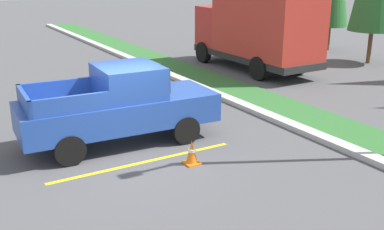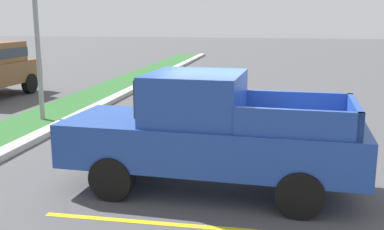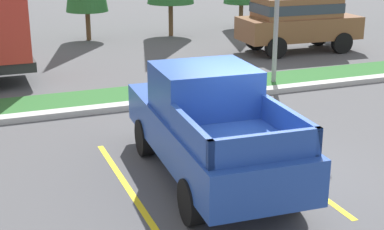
{
  "view_description": "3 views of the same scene",
  "coord_description": "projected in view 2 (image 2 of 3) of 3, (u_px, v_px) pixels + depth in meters",
  "views": [
    {
      "loc": [
        10.15,
        -4.12,
        4.57
      ],
      "look_at": [
        -0.06,
        1.91,
        0.74
      ],
      "focal_mm": 43.23,
      "sensor_mm": 36.0,
      "label": 1
    },
    {
      "loc": [
        -8.72,
        -0.92,
        3.05
      ],
      "look_at": [
        -0.57,
        0.59,
        1.28
      ],
      "focal_mm": 43.11,
      "sensor_mm": 36.0,
      "label": 2
    },
    {
      "loc": [
        -4.84,
        -8.93,
        4.47
      ],
      "look_at": [
        -1.39,
        -0.11,
        1.39
      ],
      "focal_mm": 53.32,
      "sensor_mm": 36.0,
      "label": 3
    }
  ],
  "objects": [
    {
      "name": "ground_plane",
      "position": [
        226.0,
        173.0,
        9.19
      ],
      "size": [
        120.0,
        120.0,
        0.0
      ],
      "primitive_type": "plane",
      "color": "#4C4C4F"
    },
    {
      "name": "pickup_truck_main",
      "position": [
        209.0,
        133.0,
        8.11
      ],
      "size": [
        2.18,
        5.32,
        2.1
      ],
      "color": "black",
      "rests_on": "ground"
    },
    {
      "name": "parking_line_near",
      "position": [
        197.0,
        226.0,
        6.83
      ],
      "size": [
        0.12,
        4.8,
        0.01
      ],
      "primitive_type": "cube",
      "color": "yellow",
      "rests_on": "ground"
    },
    {
      "name": "parking_line_far",
      "position": [
        222.0,
        163.0,
        9.81
      ],
      "size": [
        0.12,
        4.8,
        0.01
      ],
      "primitive_type": "cube",
      "color": "yellow",
      "rests_on": "ground"
    },
    {
      "name": "traffic_cone",
      "position": [
        184.0,
        139.0,
        10.56
      ],
      "size": [
        0.36,
        0.36,
        0.6
      ],
      "color": "orange",
      "rests_on": "ground"
    }
  ]
}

